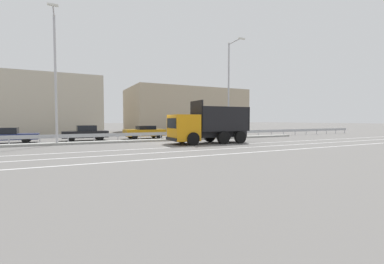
# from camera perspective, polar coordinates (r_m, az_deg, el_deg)

# --- Properties ---
(ground_plane) EXTENTS (320.00, 320.00, 0.00)m
(ground_plane) POSITION_cam_1_polar(r_m,az_deg,el_deg) (22.12, -6.20, -2.53)
(ground_plane) COLOR #605E5B
(lane_strip_0) EXTENTS (61.71, 0.16, 0.01)m
(lane_strip_0) POSITION_cam_1_polar(r_m,az_deg,el_deg) (20.68, 6.40, -2.88)
(lane_strip_0) COLOR silver
(lane_strip_0) RESTS_ON ground_plane
(lane_strip_1) EXTENTS (61.71, 0.16, 0.01)m
(lane_strip_1) POSITION_cam_1_polar(r_m,az_deg,el_deg) (18.72, 10.39, -3.49)
(lane_strip_1) COLOR silver
(lane_strip_1) RESTS_ON ground_plane
(lane_strip_2) EXTENTS (61.71, 0.16, 0.01)m
(lane_strip_2) POSITION_cam_1_polar(r_m,az_deg,el_deg) (16.86, 15.32, -4.22)
(lane_strip_2) COLOR silver
(lane_strip_2) RESTS_ON ground_plane
(median_island) EXTENTS (33.94, 1.10, 0.18)m
(median_island) POSITION_cam_1_polar(r_m,az_deg,el_deg) (24.54, -8.28, -1.82)
(median_island) COLOR gray
(median_island) RESTS_ON ground_plane
(median_guardrail) EXTENTS (61.71, 0.09, 0.78)m
(median_guardrail) POSITION_cam_1_polar(r_m,az_deg,el_deg) (25.74, -9.19, -0.54)
(median_guardrail) COLOR #9EA0A5
(median_guardrail) RESTS_ON ground_plane
(dump_truck) EXTENTS (7.06, 2.92, 3.62)m
(dump_truck) POSITION_cam_1_polar(r_m,az_deg,el_deg) (21.73, 1.84, 0.79)
(dump_truck) COLOR orange
(dump_truck) RESTS_ON ground_plane
(median_road_sign) EXTENTS (0.80, 0.16, 2.58)m
(median_road_sign) POSITION_cam_1_polar(r_m,az_deg,el_deg) (27.00, 4.11, 1.35)
(median_road_sign) COLOR white
(median_road_sign) RESTS_ON ground_plane
(street_lamp_1) EXTENTS (0.70, 2.69, 10.23)m
(street_lamp_1) POSITION_cam_1_polar(r_m,az_deg,el_deg) (23.19, -28.10, 11.46)
(street_lamp_1) COLOR #ADADB2
(street_lamp_1) RESTS_ON ground_plane
(street_lamp_2) EXTENTS (0.71, 2.59, 10.23)m
(street_lamp_2) POSITION_cam_1_polar(r_m,az_deg,el_deg) (28.11, 8.34, 10.11)
(street_lamp_2) COLOR #ADADB2
(street_lamp_2) RESTS_ON ground_plane
(parked_car_2) EXTENTS (4.91, 1.86, 1.35)m
(parked_car_2) POSITION_cam_1_polar(r_m,az_deg,el_deg) (27.16, -36.12, -0.62)
(parked_car_2) COLOR navy
(parked_car_2) RESTS_ON ground_plane
(parked_car_3) EXTENTS (4.18, 2.09, 1.49)m
(parked_car_3) POSITION_cam_1_polar(r_m,az_deg,el_deg) (26.99, -22.60, -0.20)
(parked_car_3) COLOR black
(parked_car_3) RESTS_ON ground_plane
(parked_car_4) EXTENTS (4.37, 2.03, 1.39)m
(parked_car_4) POSITION_cam_1_polar(r_m,az_deg,el_deg) (28.03, -10.44, 0.02)
(parked_car_4) COLOR #B27A14
(parked_car_4) RESTS_ON ground_plane
(background_building_0) EXTENTS (18.77, 13.03, 7.99)m
(background_building_0) POSITION_cam_1_polar(r_m,az_deg,el_deg) (43.19, -32.64, 4.90)
(background_building_0) COLOR #B7AD99
(background_building_0) RESTS_ON ground_plane
(background_building_1) EXTENTS (19.36, 11.50, 7.31)m
(background_building_1) POSITION_cam_1_polar(r_m,az_deg,el_deg) (45.65, -1.56, 4.74)
(background_building_1) COLOR tan
(background_building_1) RESTS_ON ground_plane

